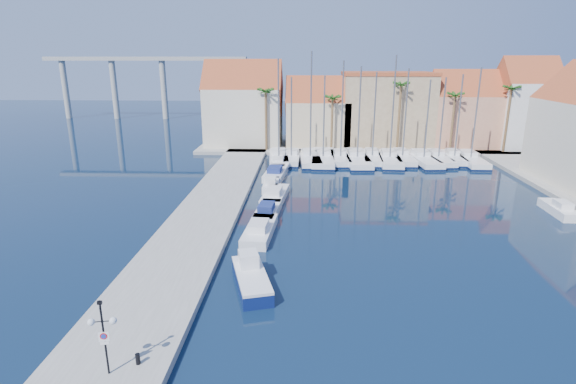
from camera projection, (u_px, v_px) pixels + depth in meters
The scene contains 37 objects.
ground at pixel (302, 284), 29.14m from camera, with size 260.00×260.00×0.00m, color black.
quay_west at pixel (208, 211), 42.36m from camera, with size 6.00×77.00×0.50m, color gray.
shore_north at pixel (365, 145), 74.63m from camera, with size 54.00×16.00×0.50m, color gray.
lamp_post at pixel (103, 327), 19.45m from camera, with size 1.23×0.49×3.67m.
bollard at pixel (138, 359), 20.69m from camera, with size 0.21×0.21×0.53m, color black.
fishing_boat at pixel (251, 277), 28.70m from camera, with size 3.28×5.84×1.94m.
motorboat_west_0 at pixel (260, 230), 36.93m from camera, with size 2.57×6.70×1.40m.
motorboat_west_1 at pixel (267, 211), 41.46m from camera, with size 2.41×6.03×1.40m.
motorboat_west_2 at pixel (275, 195), 46.41m from camera, with size 2.73×6.74×1.40m.
motorboat_west_3 at pixel (271, 185), 50.14m from camera, with size 1.62×5.02×1.40m.
motorboat_west_4 at pixel (276, 173), 55.44m from camera, with size 2.87×7.19×1.40m.
motorboat_west_5 at pixel (279, 163), 60.46m from camera, with size 2.00×6.02×1.40m.
motorboat_east_1 at pixel (559, 209), 42.08m from camera, with size 1.79×5.19×1.40m.
sailboat_0 at pixel (279, 158), 63.43m from camera, with size 3.38×10.11×14.05m.
sailboat_1 at pixel (292, 157), 63.53m from camera, with size 2.65×8.99×11.68m.
sailboat_2 at pixel (310, 158), 63.23m from camera, with size 3.38×10.59×14.98m.
sailboat_3 at pixel (323, 158), 63.37m from camera, with size 3.42×11.75×11.89m.
sailboat_4 at pixel (340, 158), 63.19m from camera, with size 2.64×8.92×13.81m.
sailboat_5 at pixel (357, 158), 63.01m from camera, with size 3.44×11.81×13.08m.
sailboat_6 at pixel (372, 157), 63.67m from camera, with size 3.08×9.45×12.34m.
sailboat_7 at pixel (389, 159), 62.81m from camera, with size 3.52×10.92×14.51m.
sailboat_8 at pixel (402, 157), 63.62m from camera, with size 2.51×9.43×12.79m.
sailboat_9 at pixel (422, 159), 62.74m from camera, with size 3.67×10.72×11.37m.
sailboat_10 at pixel (437, 158), 63.05m from camera, with size 3.18×9.46×11.68m.
sailboat_11 at pixel (453, 158), 63.43m from camera, with size 2.73×8.43×12.05m.
sailboat_12 at pixel (469, 159), 62.46m from camera, with size 2.86×10.11×12.96m.
building_0 at pixel (244, 107), 72.67m from camera, with size 12.30×9.00×13.50m.
building_1 at pixel (318, 115), 72.55m from camera, with size 10.30×8.00×11.00m.
building_2 at pixel (386, 108), 72.79m from camera, with size 14.20×10.20×11.50m.
building_3 at pixel (463, 112), 71.47m from camera, with size 10.30×8.00×12.00m.
building_4 at pixel (524, 106), 69.84m from camera, with size 8.30×8.00×14.00m.
palm_0 at pixel (266, 93), 67.00m from camera, with size 2.60×2.60×10.15m.
palm_1 at pixel (333, 100), 66.87m from camera, with size 2.60×2.60×9.15m.
palm_2 at pixel (401, 87), 65.93m from camera, with size 2.60×2.60×11.15m.
palm_3 at pixel (455, 97), 66.02m from camera, with size 2.60×2.60×9.65m.
palm_4 at pixel (511, 91), 65.43m from camera, with size 2.60×2.60×10.65m.
viaduct at pixel (142, 75), 106.28m from camera, with size 48.00×2.20×14.45m.
Camera 1 is at (0.18, -26.23, 14.07)m, focal length 28.00 mm.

